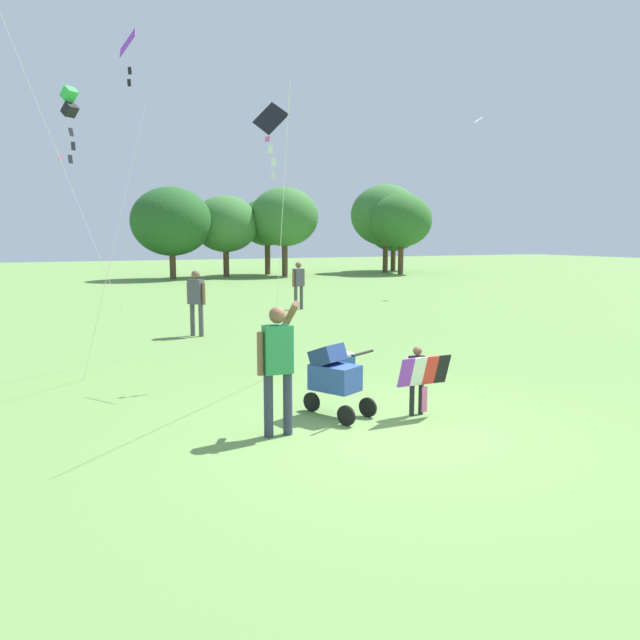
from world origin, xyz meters
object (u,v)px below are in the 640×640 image
(kite_orange_delta, at_px, (71,107))
(kite_green_novelty, at_px, (124,58))
(person_adult_flyer, at_px, (278,359))
(kite_adult_black, at_px, (271,132))
(stroller, at_px, (334,374))
(person_sitting_far, at_px, (299,282))
(cooler_box, at_px, (341,362))
(person_red_shirt, at_px, (196,298))
(child_with_butterfly_kite, at_px, (419,374))

(kite_orange_delta, height_order, kite_green_novelty, kite_green_novelty)
(person_adult_flyer, relative_size, kite_orange_delta, 0.35)
(person_adult_flyer, xyz_separation_m, kite_adult_black, (1.11, 3.13, 3.29))
(kite_green_novelty, bearing_deg, kite_adult_black, -54.69)
(stroller, relative_size, kite_orange_delta, 0.22)
(stroller, relative_size, person_sitting_far, 0.67)
(person_sitting_far, height_order, cooler_box, person_sitting_far)
(person_adult_flyer, bearing_deg, person_sitting_far, 66.13)
(kite_green_novelty, xyz_separation_m, cooler_box, (3.30, -2.91, -5.79))
(stroller, distance_m, cooler_box, 2.95)
(person_sitting_far, relative_size, cooler_box, 3.66)
(kite_adult_black, distance_m, person_sitting_far, 10.91)
(kite_green_novelty, bearing_deg, stroller, -70.82)
(person_adult_flyer, bearing_deg, kite_orange_delta, 114.64)
(kite_adult_black, bearing_deg, person_adult_flyer, -109.50)
(kite_adult_black, xyz_separation_m, cooler_box, (1.31, -0.09, -4.11))
(person_adult_flyer, bearing_deg, kite_green_novelty, 98.51)
(person_red_shirt, xyz_separation_m, person_sitting_far, (4.57, 4.24, -0.02))
(person_adult_flyer, distance_m, person_red_shirt, 8.34)
(kite_adult_black, bearing_deg, kite_green_novelty, 125.31)
(stroller, bearing_deg, kite_green_novelty, 109.18)
(person_adult_flyer, xyz_separation_m, stroller, (1.01, 0.47, -0.39))
(stroller, xyz_separation_m, kite_adult_black, (0.09, 2.66, 3.68))
(child_with_butterfly_kite, bearing_deg, stroller, 156.72)
(kite_adult_black, relative_size, kite_green_novelty, 0.73)
(child_with_butterfly_kite, height_order, person_red_shirt, person_red_shirt)
(kite_orange_delta, bearing_deg, person_sitting_far, 47.28)
(kite_adult_black, height_order, cooler_box, kite_adult_black)
(child_with_butterfly_kite, height_order, kite_orange_delta, kite_orange_delta)
(kite_green_novelty, bearing_deg, person_red_shirt, 51.59)
(cooler_box, bearing_deg, person_adult_flyer, -128.54)
(kite_orange_delta, bearing_deg, child_with_butterfly_kite, -46.70)
(person_sitting_far, bearing_deg, kite_green_novelty, -134.33)
(child_with_butterfly_kite, relative_size, person_sitting_far, 0.60)
(kite_orange_delta, xyz_separation_m, kite_green_novelty, (1.11, 1.58, 1.30))
(kite_adult_black, xyz_separation_m, person_sitting_far, (4.44, 9.40, -3.32))
(kite_adult_black, bearing_deg, person_red_shirt, 91.54)
(person_red_shirt, bearing_deg, person_sitting_far, 42.84)
(person_sitting_far, bearing_deg, person_red_shirt, -137.16)
(person_adult_flyer, distance_m, kite_orange_delta, 6.04)
(child_with_butterfly_kite, height_order, kite_adult_black, kite_adult_black)
(child_with_butterfly_kite, distance_m, kite_orange_delta, 7.24)
(kite_green_novelty, distance_m, person_sitting_far, 10.47)
(person_adult_flyer, height_order, kite_green_novelty, kite_green_novelty)
(person_adult_flyer, bearing_deg, person_red_shirt, 83.34)
(kite_adult_black, relative_size, person_red_shirt, 2.91)
(kite_orange_delta, relative_size, person_sitting_far, 3.05)
(person_adult_flyer, xyz_separation_m, kite_orange_delta, (-2.00, 4.36, 3.67))
(kite_adult_black, relative_size, person_sitting_far, 2.96)
(kite_orange_delta, distance_m, person_red_shirt, 6.15)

